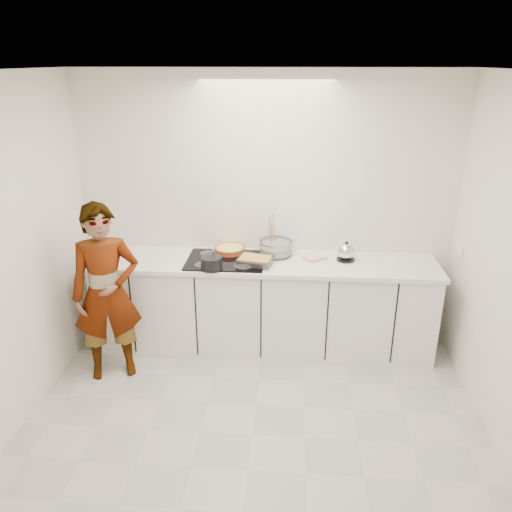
# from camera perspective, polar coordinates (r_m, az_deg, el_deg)

# --- Properties ---
(floor) EXTENTS (3.60, 3.20, 0.00)m
(floor) POSITION_cam_1_polar(r_m,az_deg,el_deg) (4.04, -0.44, -19.74)
(floor) COLOR beige
(floor) RESTS_ON ground
(ceiling) EXTENTS (3.60, 3.20, 0.00)m
(ceiling) POSITION_cam_1_polar(r_m,az_deg,el_deg) (3.03, -0.59, 20.36)
(ceiling) COLOR white
(ceiling) RESTS_ON wall_back
(wall_back) EXTENTS (3.60, 0.00, 2.60)m
(wall_back) POSITION_cam_1_polar(r_m,az_deg,el_deg) (4.82, 1.09, 5.15)
(wall_back) COLOR white
(wall_back) RESTS_ON ground
(wall_front) EXTENTS (3.60, 0.00, 2.60)m
(wall_front) POSITION_cam_1_polar(r_m,az_deg,el_deg) (1.99, -4.67, -21.90)
(wall_front) COLOR white
(wall_front) RESTS_ON ground
(base_cabinets) EXTENTS (3.20, 0.58, 0.87)m
(base_cabinets) POSITION_cam_1_polar(r_m,az_deg,el_deg) (4.85, 0.80, -5.79)
(base_cabinets) COLOR white
(base_cabinets) RESTS_ON floor
(countertop) EXTENTS (3.24, 0.64, 0.04)m
(countertop) POSITION_cam_1_polar(r_m,az_deg,el_deg) (4.66, 0.83, -0.81)
(countertop) COLOR white
(countertop) RESTS_ON base_cabinets
(hob) EXTENTS (0.72, 0.54, 0.01)m
(hob) POSITION_cam_1_polar(r_m,az_deg,el_deg) (4.66, -3.48, -0.47)
(hob) COLOR black
(hob) RESTS_ON countertop
(tart_dish) EXTENTS (0.30, 0.30, 0.05)m
(tart_dish) POSITION_cam_1_polar(r_m,az_deg,el_deg) (4.83, -3.01, 0.77)
(tart_dish) COLOR #9F3F21
(tart_dish) RESTS_ON hob
(saucepan) EXTENTS (0.23, 0.23, 0.18)m
(saucepan) POSITION_cam_1_polar(r_m,az_deg,el_deg) (4.45, -5.10, -0.77)
(saucepan) COLOR black
(saucepan) RESTS_ON hob
(baking_dish) EXTENTS (0.34, 0.28, 0.06)m
(baking_dish) POSITION_cam_1_polar(r_m,az_deg,el_deg) (4.55, -0.08, -0.48)
(baking_dish) COLOR silver
(baking_dish) RESTS_ON hob
(mixing_bowl) EXTENTS (0.35, 0.35, 0.15)m
(mixing_bowl) POSITION_cam_1_polar(r_m,az_deg,el_deg) (4.77, 2.28, 0.87)
(mixing_bowl) COLOR silver
(mixing_bowl) RESTS_ON countertop
(tea_towel) EXTENTS (0.24, 0.23, 0.03)m
(tea_towel) POSITION_cam_1_polar(r_m,az_deg,el_deg) (4.72, 6.70, -0.19)
(tea_towel) COLOR white
(tea_towel) RESTS_ON countertop
(kettle) EXTENTS (0.20, 0.20, 0.19)m
(kettle) POSITION_cam_1_polar(r_m,az_deg,el_deg) (4.71, 10.25, 0.42)
(kettle) COLOR black
(kettle) RESTS_ON countertop
(utensil_crock) EXTENTS (0.14, 0.14, 0.13)m
(utensil_crock) POSITION_cam_1_polar(r_m,az_deg,el_deg) (4.86, 1.77, 1.27)
(utensil_crock) COLOR orange
(utensil_crock) RESTS_ON countertop
(cook) EXTENTS (0.67, 0.55, 1.59)m
(cook) POSITION_cam_1_polar(r_m,az_deg,el_deg) (4.47, -16.71, -4.11)
(cook) COLOR white
(cook) RESTS_ON floor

